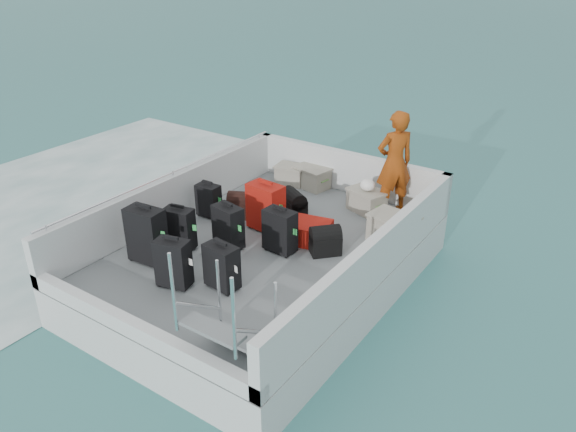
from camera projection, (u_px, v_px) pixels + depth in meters
name	position (u px, v px, depth m)	size (l,w,h in m)	color
ground	(265.00, 283.00, 8.31)	(160.00, 160.00, 0.00)	#185457
wake_foam	(63.00, 205.00, 10.73)	(10.00, 10.00, 0.00)	white
ferry_hull	(265.00, 266.00, 8.17)	(3.60, 5.00, 0.60)	silver
deck	(265.00, 247.00, 8.03)	(3.30, 4.70, 0.02)	slate
deck_fittings	(271.00, 239.00, 7.45)	(3.60, 5.00, 0.90)	silver
suitcase_0	(147.00, 236.00, 7.49)	(0.51, 0.29, 0.79)	black
suitcase_1	(180.00, 229.00, 7.84)	(0.41, 0.24, 0.62)	black
suitcase_2	(209.00, 201.00, 8.79)	(0.37, 0.22, 0.54)	black
suitcase_3	(173.00, 264.00, 6.98)	(0.42, 0.25, 0.65)	black
suitcase_4	(228.00, 227.00, 7.88)	(0.43, 0.25, 0.64)	black
suitcase_5	(266.00, 207.00, 8.35)	(0.53, 0.32, 0.73)	#A5160C
suitcase_6	(222.00, 267.00, 6.96)	(0.43, 0.25, 0.60)	black
suitcase_7	(280.00, 231.00, 7.77)	(0.45, 0.26, 0.63)	black
suitcase_8	(304.00, 231.00, 8.14)	(0.50, 0.76, 0.30)	#A5160C
duffel_0	(243.00, 207.00, 8.83)	(0.47, 0.30, 0.32)	black
duffel_1	(293.00, 205.00, 8.89)	(0.44, 0.30, 0.32)	black
duffel_2	(325.00, 243.00, 7.80)	(0.42, 0.30, 0.32)	black
crate_0	(291.00, 175.00, 10.04)	(0.51, 0.35, 0.31)	#9F998A
crate_1	(312.00, 178.00, 9.87)	(0.57, 0.39, 0.34)	#9F998A
crate_2	(367.00, 202.00, 9.00)	(0.56, 0.38, 0.34)	#9F998A
crate_3	(393.00, 229.00, 8.09)	(0.64, 0.44, 0.38)	#9F998A
yellow_bag	(414.00, 215.00, 8.70)	(0.28, 0.26, 0.22)	gold
white_bag	(368.00, 187.00, 8.89)	(0.24, 0.24, 0.18)	white
passenger	(394.00, 163.00, 8.70)	(0.61, 0.40, 1.66)	#C45012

